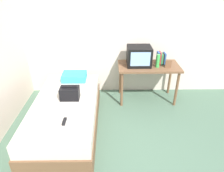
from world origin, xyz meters
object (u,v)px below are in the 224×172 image
at_px(remote_dark, 64,121).
at_px(pillow, 74,77).
at_px(tv, 139,56).
at_px(book_row, 161,58).
at_px(remote_silver, 49,97).
at_px(water_bottle, 158,61).
at_px(desk, 148,70).
at_px(bed, 66,115).
at_px(magazine, 48,111).
at_px(handbag, 70,93).
at_px(picture_frame, 168,64).

bearing_deg(remote_dark, pillow, 92.23).
xyz_separation_m(tv, book_row, (0.43, 0.06, -0.07)).
height_order(remote_dark, remote_silver, same).
bearing_deg(water_bottle, book_row, 59.85).
height_order(desk, water_bottle, water_bottle).
distance_m(desk, pillow, 1.42).
distance_m(desk, remote_silver, 1.89).
height_order(pillow, remote_silver, pillow).
distance_m(bed, magazine, 0.42).
bearing_deg(book_row, handbag, -152.07).
bearing_deg(picture_frame, water_bottle, 171.43).
bearing_deg(book_row, water_bottle, -120.15).
bearing_deg(bed, remote_dark, -79.36).
height_order(handbag, remote_dark, handbag).
xyz_separation_m(tv, picture_frame, (0.53, -0.13, -0.11)).
bearing_deg(picture_frame, tv, 165.82).
xyz_separation_m(bed, desk, (1.46, 0.87, 0.40)).
bearing_deg(magazine, bed, 54.36).
height_order(tv, remote_dark, tv).
distance_m(book_row, magazine, 2.27).
bearing_deg(tv, remote_dark, -129.94).
bearing_deg(handbag, bed, -130.41).
distance_m(tv, magazine, 1.90).
height_order(desk, handbag, desk).
distance_m(tv, remote_silver, 1.76).
bearing_deg(bed, remote_silver, 155.51).
bearing_deg(magazine, water_bottle, 30.30).
xyz_separation_m(desk, water_bottle, (0.14, -0.09, 0.22)).
relative_size(desk, magazine, 4.00).
bearing_deg(water_bottle, remote_silver, -160.64).
bearing_deg(handbag, pillow, 92.70).
relative_size(tv, remote_silver, 3.06).
bearing_deg(picture_frame, magazine, -152.84).
height_order(magazine, remote_silver, remote_silver).
relative_size(book_row, remote_silver, 1.63).
relative_size(pillow, handbag, 1.48).
relative_size(bed, pillow, 4.50).
height_order(tv, water_bottle, tv).
xyz_separation_m(tv, pillow, (-1.22, -0.12, -0.36)).
relative_size(magazine, remote_silver, 2.01).
distance_m(bed, tv, 1.69).
height_order(book_row, pillow, book_row).
bearing_deg(remote_dark, magazine, 139.21).
height_order(picture_frame, handbag, picture_frame).
xyz_separation_m(pillow, handbag, (0.03, -0.67, 0.04)).
xyz_separation_m(handbag, remote_silver, (-0.35, 0.03, -0.09)).
distance_m(book_row, pillow, 1.69).
bearing_deg(picture_frame, pillow, 179.61).
distance_m(book_row, picture_frame, 0.22).
bearing_deg(water_bottle, tv, 162.73).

